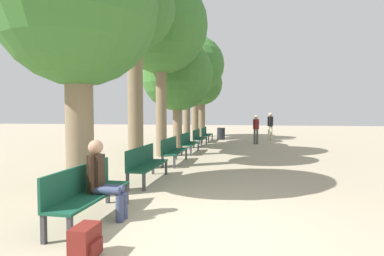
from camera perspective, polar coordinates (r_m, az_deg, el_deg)
name	(u,v)px	position (r m, az deg, el deg)	size (l,w,h in m)	color
ground_plane	(208,233)	(4.46, 3.05, -19.37)	(80.00, 80.00, 0.00)	tan
bench_row_0	(87,189)	(5.08, -19.43, -10.91)	(0.46, 1.89, 0.86)	#144733
bench_row_1	(145,162)	(7.53, -8.90, -6.35)	(0.46, 1.89, 0.86)	#144733
bench_row_2	(173,149)	(10.14, -3.73, -3.98)	(0.46, 1.89, 0.86)	#144733
bench_row_3	(188,141)	(12.80, -0.70, -2.58)	(0.46, 1.89, 0.86)	#144733
bench_row_4	(199,137)	(15.49, 1.27, -1.65)	(0.46, 1.89, 0.86)	#144733
bench_row_5	(206,133)	(18.20, 2.66, -1.00)	(0.46, 1.89, 0.86)	#144733
tree_row_0	(78,9)	(6.78, -20.96, 20.47)	(3.20, 3.20, 5.42)	#7A664C
tree_row_1	(135,14)	(9.70, -10.87, 20.60)	(2.43, 2.43, 6.03)	#7A664C
tree_row_2	(161,27)	(12.30, -5.96, 18.60)	(3.66, 3.66, 6.92)	#7A664C
tree_row_3	(177,75)	(14.62, -2.81, 10.01)	(3.47, 3.47, 5.29)	#7A664C
tree_row_4	(187,68)	(16.91, -1.01, 11.28)	(2.54, 2.54, 5.54)	#7A664C
tree_row_5	(195,66)	(19.62, 0.60, 11.77)	(3.74, 3.74, 6.67)	#7A664C
tree_row_6	(201,85)	(22.10, 1.80, 8.21)	(3.06, 3.06, 5.39)	#7A664C
person_seated	(103,178)	(5.01, -16.64, -9.04)	(0.61, 0.35, 1.27)	#384260
backpack	(86,242)	(3.90, -19.61, -19.84)	(0.27, 0.37, 0.39)	maroon
pedestrian_near	(256,127)	(16.83, 12.09, 0.09)	(0.33, 0.26, 1.61)	#4C4C4C
pedestrian_mid	(270,124)	(19.48, 14.68, 0.65)	(0.35, 0.30, 1.75)	beige
trash_bin	(221,134)	(19.54, 5.55, -1.08)	(0.52, 0.52, 0.77)	#232328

